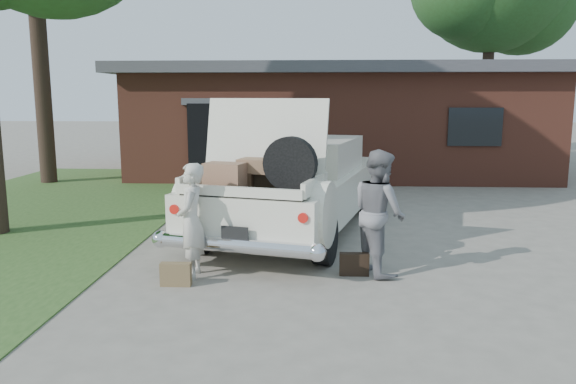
{
  "coord_description": "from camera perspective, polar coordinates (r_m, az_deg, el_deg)",
  "views": [
    {
      "loc": [
        0.42,
        -7.01,
        2.42
      ],
      "look_at": [
        0.0,
        0.6,
        1.1
      ],
      "focal_mm": 35.0,
      "sensor_mm": 36.0,
      "label": 1
    }
  ],
  "objects": [
    {
      "name": "ground",
      "position": [
        7.42,
        -0.26,
        -9.19
      ],
      "size": [
        90.0,
        90.0,
        0.0
      ],
      "primitive_type": "plane",
      "color": "gray",
      "rests_on": "ground"
    },
    {
      "name": "grass_strip",
      "position": [
        11.87,
        -26.89,
        -2.97
      ],
      "size": [
        6.0,
        16.0,
        0.02
      ],
      "primitive_type": "cube",
      "color": "#2D4C1E",
      "rests_on": "ground"
    },
    {
      "name": "house",
      "position": [
        18.5,
        4.92,
        7.46
      ],
      "size": [
        12.8,
        7.8,
        3.3
      ],
      "color": "brown",
      "rests_on": "ground"
    },
    {
      "name": "sedan",
      "position": [
        10.02,
        0.81,
        0.79
      ],
      "size": [
        3.56,
        6.12,
        2.37
      ],
      "rotation": [
        0.0,
        0.0,
        -0.25
      ],
      "color": "silver",
      "rests_on": "ground"
    },
    {
      "name": "woman_left",
      "position": [
        7.56,
        -9.8,
        -2.91
      ],
      "size": [
        0.4,
        0.58,
        1.54
      ],
      "primitive_type": "imported",
      "rotation": [
        0.0,
        0.0,
        -1.52
      ],
      "color": "beige",
      "rests_on": "ground"
    },
    {
      "name": "woman_right",
      "position": [
        7.71,
        9.24,
        -2.03
      ],
      "size": [
        0.92,
        1.02,
        1.71
      ],
      "primitive_type": "imported",
      "rotation": [
        0.0,
        0.0,
        1.98
      ],
      "color": "slate",
      "rests_on": "ground"
    },
    {
      "name": "suitcase_left",
      "position": [
        7.4,
        -11.32,
        -8.2
      ],
      "size": [
        0.39,
        0.13,
        0.3
      ],
      "primitive_type": "cube",
      "rotation": [
        0.0,
        0.0,
        0.01
      ],
      "color": "olive",
      "rests_on": "ground"
    },
    {
      "name": "suitcase_right",
      "position": [
        7.72,
        6.74,
        -7.3
      ],
      "size": [
        0.4,
        0.13,
        0.31
      ],
      "primitive_type": "cube",
      "rotation": [
        0.0,
        0.0,
        0.01
      ],
      "color": "black",
      "rests_on": "ground"
    }
  ]
}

